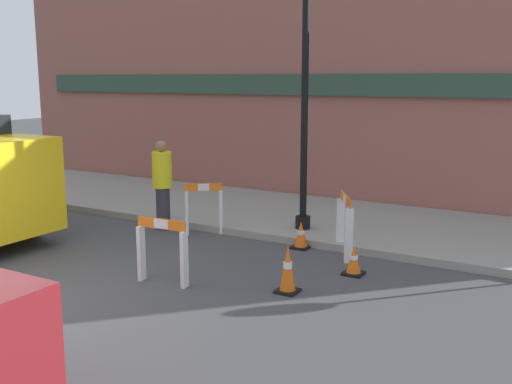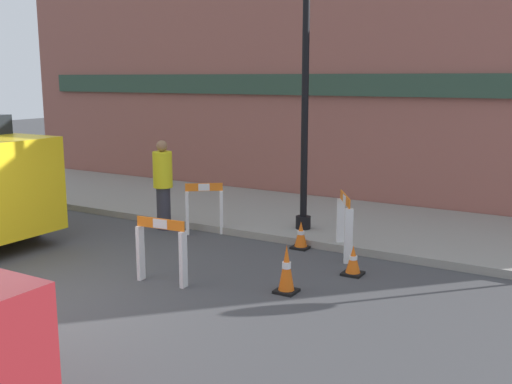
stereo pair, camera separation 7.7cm
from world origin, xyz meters
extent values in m
plane|color=#424244|center=(0.00, 0.00, 0.00)|extent=(60.00, 60.00, 0.00)
cube|color=gray|center=(0.00, 6.39, 0.07)|extent=(18.00, 3.78, 0.14)
cube|color=#93564C|center=(0.00, 8.36, 2.75)|extent=(18.00, 0.12, 5.50)
cube|color=#2D4738|center=(0.00, 8.25, 2.80)|extent=(16.20, 0.10, 0.50)
cylinder|color=black|center=(1.73, 5.21, 0.26)|extent=(0.29, 0.29, 0.24)
cylinder|color=black|center=(1.73, 5.21, 2.29)|extent=(0.13, 0.13, 4.32)
cube|color=white|center=(0.78, 1.70, 0.41)|extent=(0.07, 0.14, 0.82)
cube|color=white|center=(1.53, 1.75, 0.41)|extent=(0.07, 0.14, 0.82)
cube|color=orange|center=(1.15, 1.73, 0.90)|extent=(0.81, 0.08, 0.15)
cube|color=white|center=(1.15, 1.73, 0.90)|extent=(0.25, 0.05, 0.14)
cube|color=white|center=(3.13, 4.01, 0.46)|extent=(0.14, 0.12, 0.91)
cube|color=white|center=(2.71, 4.69, 0.46)|extent=(0.14, 0.12, 0.91)
cube|color=orange|center=(2.92, 4.35, 0.99)|extent=(0.48, 0.74, 0.15)
cube|color=white|center=(2.92, 4.35, 0.99)|extent=(0.16, 0.24, 0.14)
cube|color=white|center=(0.31, 4.54, 0.42)|extent=(0.13, 0.14, 0.84)
cube|color=white|center=(-0.21, 4.16, 0.42)|extent=(0.13, 0.14, 0.84)
cube|color=orange|center=(0.05, 4.35, 0.92)|extent=(0.59, 0.44, 0.15)
cube|color=white|center=(0.05, 4.35, 0.92)|extent=(0.19, 0.15, 0.14)
cube|color=black|center=(2.90, 2.31, 0.02)|extent=(0.30, 0.30, 0.04)
cone|color=orange|center=(2.90, 2.31, 0.37)|extent=(0.22, 0.22, 0.65)
cylinder|color=white|center=(2.90, 2.31, 0.40)|extent=(0.13, 0.13, 0.09)
cube|color=black|center=(3.42, 3.51, 0.02)|extent=(0.30, 0.30, 0.04)
cone|color=orange|center=(3.42, 3.51, 0.25)|extent=(0.22, 0.22, 0.42)
cylinder|color=white|center=(3.42, 3.51, 0.27)|extent=(0.13, 0.13, 0.06)
cube|color=black|center=(2.09, 4.40, 0.02)|extent=(0.30, 0.30, 0.04)
cone|color=orange|center=(2.09, 4.40, 0.26)|extent=(0.22, 0.22, 0.45)
cylinder|color=white|center=(2.09, 4.40, 0.29)|extent=(0.13, 0.13, 0.06)
cylinder|color=#33333D|center=(-0.86, 4.25, 0.42)|extent=(0.34, 0.34, 0.85)
cylinder|color=yellow|center=(-0.86, 4.25, 1.20)|extent=(0.48, 0.48, 0.70)
sphere|color=#8E6647|center=(-0.86, 4.25, 1.66)|extent=(0.27, 0.27, 0.22)
cylinder|color=black|center=(2.14, -1.69, 0.30)|extent=(0.60, 0.18, 0.60)
cylinder|color=black|center=(-2.71, 2.54, 0.30)|extent=(0.60, 0.18, 0.60)
camera|label=1|loc=(6.53, -4.81, 2.96)|focal=42.00mm
camera|label=2|loc=(6.59, -4.77, 2.96)|focal=42.00mm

